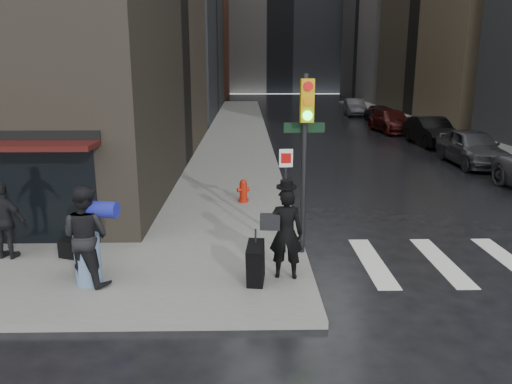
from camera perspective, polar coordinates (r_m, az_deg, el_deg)
ground at (r=10.66m, az=-4.36°, el=-10.16°), size 140.00×140.00×0.00m
sidewalk_left at (r=36.95m, az=-2.08°, el=7.54°), size 4.00×50.00×0.15m
sidewalk_right at (r=39.13m, az=18.27°, el=7.21°), size 3.00×50.00×0.15m
bldg_left_far at (r=73.47m, az=-12.62°, el=20.67°), size 22.00×20.00×26.00m
bldg_right_far at (r=72.75m, az=20.58°, el=19.81°), size 22.00×20.00×25.00m
man_overcoat at (r=10.09m, az=2.72°, el=-5.27°), size 1.20×1.02×2.09m
man_jeans at (r=10.39m, az=-18.87°, el=-4.71°), size 1.39×1.15×2.01m
man_greycoat at (r=12.49m, az=-26.79°, el=-2.98°), size 1.09×0.62×1.75m
traffic_light at (r=11.08m, az=5.45°, el=5.81°), size 1.02×0.47×4.08m
fire_hydrant at (r=15.93m, az=-1.46°, el=0.02°), size 0.43×0.32×0.74m
parked_car_1 at (r=24.62m, az=23.44°, el=4.73°), size 2.02×4.83×1.63m
parked_car_2 at (r=30.03m, az=19.34°, el=6.56°), size 1.82×4.83×1.57m
parked_car_3 at (r=35.33m, az=15.20°, el=7.83°), size 2.49×5.25×1.48m
parked_car_4 at (r=41.10m, az=13.99°, el=8.70°), size 1.92×4.23×1.41m
parked_car_5 at (r=46.54m, az=11.22°, el=9.51°), size 1.94×4.67×1.50m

